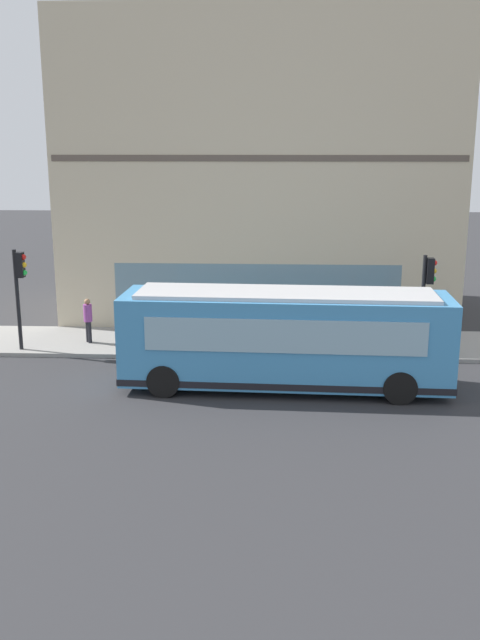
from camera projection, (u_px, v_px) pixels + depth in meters
ground at (251, 385)px, 22.25m from camera, size 120.00×120.00×0.00m
sidewalk_curb at (255, 344)px, 26.60m from camera, size 3.82×40.00×0.15m
building_corner at (260, 171)px, 30.93m from camera, size 8.27×16.28×12.53m
city_bus_nearside at (284, 340)px, 21.65m from camera, size 2.93×10.13×3.07m
traffic_light_near_corner at (427, 286)px, 24.48m from camera, size 0.32×0.49×3.54m
traffic_light_down_block at (20, 280)px, 24.99m from camera, size 0.32×0.49×3.66m
fire_hydrant at (405, 333)px, 26.42m from camera, size 0.35×0.35×0.74m
pedestrian_near_hydrant at (88, 317)px, 26.26m from camera, size 0.32×0.32×1.68m
pedestrian_walking_along_curb at (367, 321)px, 25.49m from camera, size 0.32×0.32×1.79m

